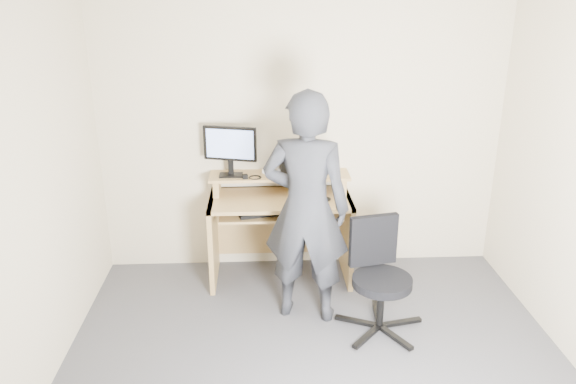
{
  "coord_description": "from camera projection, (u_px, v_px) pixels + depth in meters",
  "views": [
    {
      "loc": [
        -0.36,
        -2.97,
        2.45
      ],
      "look_at": [
        -0.15,
        1.05,
        0.95
      ],
      "focal_mm": 35.0,
      "sensor_mm": 36.0,
      "label": 1
    }
  ],
  "objects": [
    {
      "name": "office_chair",
      "position": [
        379.0,
        272.0,
        4.12
      ],
      "size": [
        0.66,
        0.65,
        0.83
      ],
      "rotation": [
        0.0,
        0.0,
        0.21
      ],
      "color": "black",
      "rests_on": "ground"
    },
    {
      "name": "smartphone",
      "position": [
        305.0,
        175.0,
        4.78
      ],
      "size": [
        0.09,
        0.14,
        0.01
      ],
      "primitive_type": "cube",
      "rotation": [
        0.0,
        0.0,
        0.18
      ],
      "color": "black",
      "rests_on": "desk"
    },
    {
      "name": "travel_mug",
      "position": [
        305.0,
        165.0,
        4.79
      ],
      "size": [
        0.09,
        0.09,
        0.16
      ],
      "primitive_type": "cylinder",
      "rotation": [
        0.0,
        0.0,
        -0.26
      ],
      "color": "silver",
      "rests_on": "desk"
    },
    {
      "name": "back_wall",
      "position": [
        302.0,
        131.0,
        4.85
      ],
      "size": [
        3.5,
        0.02,
        2.5
      ],
      "primitive_type": "cube",
      "color": "beige",
      "rests_on": "ground"
    },
    {
      "name": "mouse",
      "position": [
        325.0,
        199.0,
        4.65
      ],
      "size": [
        0.1,
        0.06,
        0.04
      ],
      "primitive_type": "ellipsoid",
      "rotation": [
        0.0,
        0.0,
        -0.01
      ],
      "color": "black",
      "rests_on": "desk"
    },
    {
      "name": "desk",
      "position": [
        280.0,
        216.0,
        4.88
      ],
      "size": [
        1.2,
        0.6,
        0.91
      ],
      "color": "tan",
      "rests_on": "ground"
    },
    {
      "name": "ground",
      "position": [
        320.0,
        384.0,
        3.65
      ],
      "size": [
        3.5,
        3.5,
        0.0
      ],
      "primitive_type": "plane",
      "color": "#4E4E53",
      "rests_on": "ground"
    },
    {
      "name": "headphones",
      "position": [
        271.0,
        172.0,
        4.86
      ],
      "size": [
        0.16,
        0.16,
        0.06
      ],
      "primitive_type": "torus",
      "rotation": [
        0.26,
        0.0,
        0.04
      ],
      "color": "silver",
      "rests_on": "desk"
    },
    {
      "name": "keyboard",
      "position": [
        265.0,
        211.0,
        4.67
      ],
      "size": [
        0.49,
        0.29,
        0.03
      ],
      "primitive_type": "cube",
      "rotation": [
        0.0,
        0.0,
        0.25
      ],
      "color": "black",
      "rests_on": "desk"
    },
    {
      "name": "charger",
      "position": [
        245.0,
        177.0,
        4.71
      ],
      "size": [
        0.05,
        0.05,
        0.03
      ],
      "primitive_type": "cube",
      "rotation": [
        0.0,
        0.0,
        0.2
      ],
      "color": "black",
      "rests_on": "desk"
    },
    {
      "name": "person",
      "position": [
        306.0,
        209.0,
        4.13
      ],
      "size": [
        0.73,
        0.56,
        1.78
      ],
      "primitive_type": "imported",
      "rotation": [
        0.0,
        0.0,
        2.91
      ],
      "color": "black",
      "rests_on": "ground"
    },
    {
      "name": "external_drive",
      "position": [
        284.0,
        162.0,
        4.81
      ],
      "size": [
        0.08,
        0.14,
        0.2
      ],
      "primitive_type": "cube",
      "rotation": [
        0.0,
        0.0,
        0.11
      ],
      "color": "black",
      "rests_on": "desk"
    },
    {
      "name": "monitor",
      "position": [
        230.0,
        147.0,
        4.68
      ],
      "size": [
        0.45,
        0.15,
        0.43
      ],
      "rotation": [
        0.0,
        0.0,
        -0.26
      ],
      "color": "black",
      "rests_on": "desk"
    }
  ]
}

